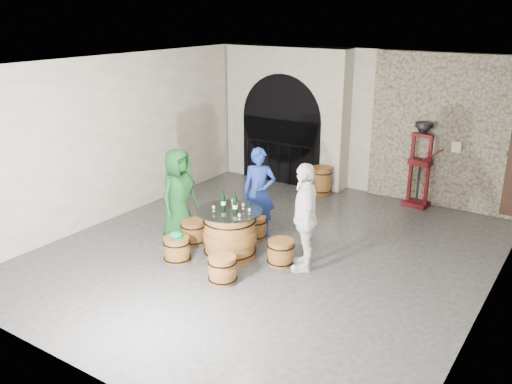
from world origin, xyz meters
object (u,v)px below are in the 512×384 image
Objects in this scene: barrel_table at (230,234)px; person_green at (178,194)px; wine_bottle_left at (223,201)px; wine_bottle_right at (235,203)px; side_barrel at (321,181)px; person_blue at (259,192)px; corking_press at (421,158)px; wine_bottle_center at (235,205)px; barrel_stool_left at (193,232)px; barrel_stool_near_left at (177,249)px; barrel_stool_far at (254,227)px; person_white at (305,217)px; barrel_stool_right at (281,252)px; barrel_stool_near_right at (223,269)px.

person_green is (-1.24, 0.14, 0.43)m from barrel_table.
wine_bottle_left is at bearing -97.47° from person_green.
person_green is 5.20× the size of wine_bottle_right.
wine_bottle_left is 3.85m from side_barrel.
person_blue is 5.10× the size of wine_bottle_right.
person_blue is 0.92× the size of corking_press.
side_barrel is at bearing 95.10° from wine_bottle_center.
barrel_stool_left is at bearing -116.37° from corking_press.
person_green is (-0.60, 0.77, 0.63)m from barrel_stool_near_left.
barrel_stool_far is 1.42× the size of wine_bottle_left.
person_green reaches higher than barrel_stool_near_left.
person_white reaches higher than wine_bottle_right.
corking_press reaches higher than barrel_table.
barrel_stool_near_left is at bearing -142.63° from person_green.
wine_bottle_right is at bearing 123.35° from wine_bottle_center.
wine_bottle_right is at bearing 37.65° from barrel_table.
wine_bottle_left reaches higher than side_barrel.
barrel_stool_near_right is (-0.44, -1.01, 0.00)m from barrel_stool_right.
wine_bottle_center is at bearing -56.65° from wine_bottle_right.
barrel_stool_far is 0.65m from person_blue.
barrel_stool_near_right is 2.04m from person_blue.
wine_bottle_center is (-1.11, -0.35, 0.09)m from person_white.
corking_press is at bearing 62.76° from barrel_stool_near_left.
barrel_table is 2.38× the size of barrel_stool_far.
corking_press is (1.78, 4.16, 0.08)m from wine_bottle_right.
barrel_stool_left is 0.27× the size of person_green.
wine_bottle_center is (-0.30, 0.76, 0.76)m from barrel_stool_near_right.
barrel_table is 0.92m from barrel_stool_left.
barrel_stool_left is at bearing -97.21° from person_green.
barrel_stool_right is 3.73m from side_barrel.
person_white is at bearing 14.64° from barrel_table.
corking_press is at bearing 140.34° from person_white.
barrel_stool_near_left is at bearing -93.95° from person_white.
corking_press is (1.99, 4.21, 0.08)m from wine_bottle_left.
wine_bottle_right is at bearing -85.62° from side_barrel.
barrel_stool_near_left is (-0.54, -1.52, 0.00)m from barrel_stool_far.
person_green is at bearing 176.40° from wine_bottle_right.
wine_bottle_left is (-1.37, -0.31, 0.09)m from person_white.
barrel_stool_right is at bearing 14.64° from barrel_table.
barrel_stool_right and barrel_stool_near_right have the same top height.
person_blue is 0.93× the size of person_white.
barrel_stool_left is 0.26× the size of person_white.
barrel_stool_near_right is 1.00× the size of barrel_stool_near_left.
barrel_stool_left is 1.00× the size of barrel_stool_near_right.
side_barrel is (0.43, 4.43, 0.11)m from barrel_stool_near_left.
person_green reaches higher than person_blue.
barrel_stool_near_right is at bearing -54.94° from wine_bottle_left.
barrel_stool_far is at bearing 145.39° from barrel_stool_right.
barrel_stool_near_left is (-0.64, -0.63, -0.21)m from barrel_table.
person_white is at bearing 12.89° from wine_bottle_left.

